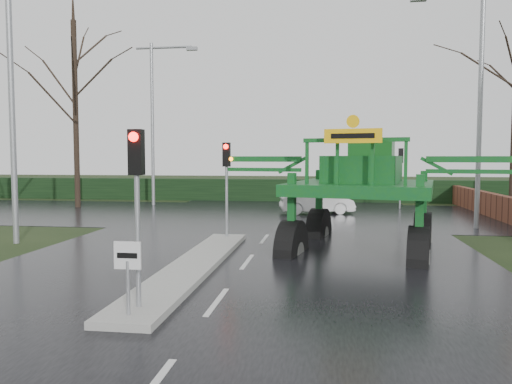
# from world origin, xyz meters

# --- Properties ---
(ground) EXTENTS (140.00, 140.00, 0.00)m
(ground) POSITION_xyz_m (0.00, 0.00, 0.00)
(ground) COLOR black
(ground) RESTS_ON ground
(road_main) EXTENTS (14.00, 80.00, 0.02)m
(road_main) POSITION_xyz_m (0.00, 10.00, 0.00)
(road_main) COLOR black
(road_main) RESTS_ON ground
(road_cross) EXTENTS (80.00, 12.00, 0.02)m
(road_cross) POSITION_xyz_m (0.00, 16.00, 0.01)
(road_cross) COLOR black
(road_cross) RESTS_ON ground
(median_island) EXTENTS (1.20, 10.00, 0.16)m
(median_island) POSITION_xyz_m (-1.30, 3.00, 0.09)
(median_island) COLOR gray
(median_island) RESTS_ON ground
(hedge_row) EXTENTS (44.00, 0.90, 1.50)m
(hedge_row) POSITION_xyz_m (0.00, 24.00, 0.75)
(hedge_row) COLOR black
(hedge_row) RESTS_ON ground
(brick_wall) EXTENTS (0.40, 20.00, 1.20)m
(brick_wall) POSITION_xyz_m (10.50, 16.00, 0.60)
(brick_wall) COLOR #592D1E
(brick_wall) RESTS_ON ground
(keep_left_sign) EXTENTS (0.50, 0.07, 1.35)m
(keep_left_sign) POSITION_xyz_m (-1.30, -1.50, 1.06)
(keep_left_sign) COLOR gray
(keep_left_sign) RESTS_ON ground
(traffic_signal_near) EXTENTS (0.26, 0.33, 3.52)m
(traffic_signal_near) POSITION_xyz_m (-1.30, -1.01, 2.59)
(traffic_signal_near) COLOR gray
(traffic_signal_near) RESTS_ON ground
(traffic_signal_mid) EXTENTS (0.26, 0.33, 3.52)m
(traffic_signal_mid) POSITION_xyz_m (-1.30, 7.49, 2.59)
(traffic_signal_mid) COLOR gray
(traffic_signal_mid) RESTS_ON ground
(traffic_signal_far) EXTENTS (0.26, 0.33, 3.52)m
(traffic_signal_far) POSITION_xyz_m (6.50, 20.01, 2.59)
(traffic_signal_far) COLOR gray
(traffic_signal_far) RESTS_ON ground
(street_light_left_near) EXTENTS (3.85, 0.30, 10.00)m
(street_light_left_near) POSITION_xyz_m (-8.19, 6.00, 5.99)
(street_light_left_near) COLOR gray
(street_light_left_near) RESTS_ON ground
(street_light_right) EXTENTS (3.85, 0.30, 10.00)m
(street_light_right) POSITION_xyz_m (8.19, 12.00, 5.99)
(street_light_right) COLOR gray
(street_light_right) RESTS_ON ground
(street_light_left_far) EXTENTS (3.85, 0.30, 10.00)m
(street_light_left_far) POSITION_xyz_m (-8.19, 20.00, 5.99)
(street_light_left_far) COLOR gray
(street_light_left_far) RESTS_ON ground
(tree_left_far) EXTENTS (7.70, 7.70, 13.26)m
(tree_left_far) POSITION_xyz_m (-12.50, 18.00, 7.15)
(tree_left_far) COLOR black
(tree_left_far) RESTS_ON ground
(crop_sprayer) EXTENTS (9.29, 6.67, 5.29)m
(crop_sprayer) POSITION_xyz_m (1.22, 5.76, 2.50)
(crop_sprayer) COLOR black
(crop_sprayer) RESTS_ON ground
(white_sedan) EXTENTS (4.08, 2.07, 1.28)m
(white_sedan) POSITION_xyz_m (1.73, 16.59, 0.00)
(white_sedan) COLOR silver
(white_sedan) RESTS_ON ground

